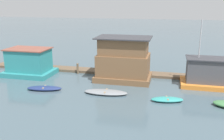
% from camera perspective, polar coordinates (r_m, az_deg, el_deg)
% --- Properties ---
extents(ground_plane, '(200.00, 200.00, 0.00)m').
position_cam_1_polar(ground_plane, '(28.37, 0.46, -2.20)').
color(ground_plane, '#475B66').
extents(dock_walkway, '(33.80, 1.86, 0.30)m').
position_cam_1_polar(dock_walkway, '(30.69, 1.51, -0.54)').
color(dock_walkway, brown).
rests_on(dock_walkway, ground_plane).
extents(houseboat_teal, '(5.65, 3.97, 3.24)m').
position_cam_1_polar(houseboat_teal, '(31.39, -18.40, 1.57)').
color(houseboat_teal, teal).
rests_on(houseboat_teal, ground_plane).
extents(houseboat_brown, '(6.12, 4.09, 4.87)m').
position_cam_1_polar(houseboat_brown, '(27.73, 2.65, 2.23)').
color(houseboat_brown, brown).
rests_on(houseboat_brown, ground_plane).
extents(houseboat_orange, '(6.03, 3.46, 6.88)m').
position_cam_1_polar(houseboat_orange, '(27.77, 21.73, -0.74)').
color(houseboat_orange, orange).
rests_on(houseboat_orange, ground_plane).
extents(dinghy_navy, '(3.63, 1.75, 0.40)m').
position_cam_1_polar(dinghy_navy, '(25.91, -15.20, -4.04)').
color(dinghy_navy, navy).
rests_on(dinghy_navy, ground_plane).
extents(dinghy_grey, '(4.27, 1.69, 0.36)m').
position_cam_1_polar(dinghy_grey, '(24.02, -1.44, -5.09)').
color(dinghy_grey, gray).
rests_on(dinghy_grey, ground_plane).
extents(dinghy_teal, '(3.02, 1.65, 0.37)m').
position_cam_1_polar(dinghy_teal, '(22.82, 12.49, -6.59)').
color(dinghy_teal, teal).
rests_on(dinghy_teal, ground_plane).
extents(mooring_post_near_right, '(0.25, 0.25, 1.29)m').
position_cam_1_polar(mooring_post_near_right, '(30.81, -7.86, 0.33)').
color(mooring_post_near_right, brown).
rests_on(mooring_post_near_right, ground_plane).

